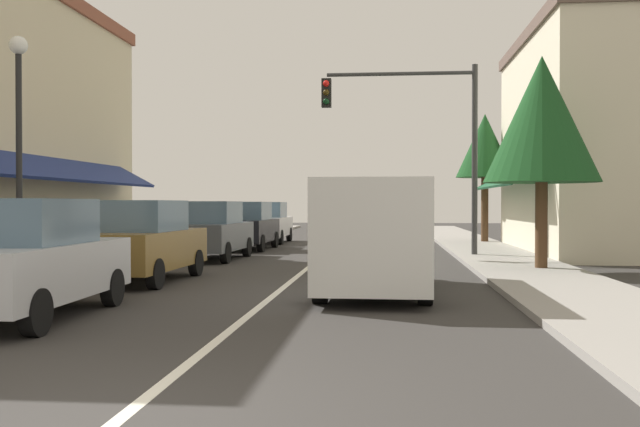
{
  "coord_description": "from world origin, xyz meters",
  "views": [
    {
      "loc": [
        2.1,
        -5.04,
        1.7
      ],
      "look_at": [
        0.14,
        15.47,
        1.41
      ],
      "focal_mm": 39.82,
      "sensor_mm": 36.0,
      "label": 1
    }
  ],
  "objects_px": {
    "parked_car_third_left": "(211,231)",
    "parked_car_distant_left": "(267,223)",
    "parked_car_nearest_left": "(26,259)",
    "tree_right_near": "(542,120)",
    "parked_car_far_left": "(247,226)",
    "traffic_signal_mast_arm": "(423,127)",
    "tree_right_far": "(485,147)",
    "van_in_lane": "(375,233)",
    "street_lamp_left_near": "(19,120)",
    "parked_car_second_left": "(142,241)"
  },
  "relations": [
    {
      "from": "parked_car_third_left",
      "to": "parked_car_far_left",
      "type": "bearing_deg",
      "value": 89.71
    },
    {
      "from": "parked_car_second_left",
      "to": "street_lamp_left_near",
      "type": "distance_m",
      "value": 3.5
    },
    {
      "from": "parked_car_third_left",
      "to": "tree_right_far",
      "type": "height_order",
      "value": "tree_right_far"
    },
    {
      "from": "parked_car_far_left",
      "to": "parked_car_distant_left",
      "type": "xyz_separation_m",
      "value": [
        -0.04,
        4.56,
        0.0
      ]
    },
    {
      "from": "parked_car_far_left",
      "to": "tree_right_far",
      "type": "bearing_deg",
      "value": 26.68
    },
    {
      "from": "parked_car_nearest_left",
      "to": "parked_car_second_left",
      "type": "height_order",
      "value": "same"
    },
    {
      "from": "parked_car_third_left",
      "to": "street_lamp_left_near",
      "type": "bearing_deg",
      "value": -102.55
    },
    {
      "from": "traffic_signal_mast_arm",
      "to": "van_in_lane",
      "type": "bearing_deg",
      "value": -98.52
    },
    {
      "from": "traffic_signal_mast_arm",
      "to": "parked_car_second_left",
      "type": "bearing_deg",
      "value": -130.68
    },
    {
      "from": "parked_car_nearest_left",
      "to": "tree_right_near",
      "type": "height_order",
      "value": "tree_right_near"
    },
    {
      "from": "street_lamp_left_near",
      "to": "tree_right_near",
      "type": "height_order",
      "value": "tree_right_near"
    },
    {
      "from": "tree_right_near",
      "to": "tree_right_far",
      "type": "bearing_deg",
      "value": 88.7
    },
    {
      "from": "parked_car_far_left",
      "to": "traffic_signal_mast_arm",
      "type": "height_order",
      "value": "traffic_signal_mast_arm"
    },
    {
      "from": "parked_car_third_left",
      "to": "parked_car_far_left",
      "type": "xyz_separation_m",
      "value": [
        0.15,
        4.76,
        0.0
      ]
    },
    {
      "from": "parked_car_third_left",
      "to": "tree_right_far",
      "type": "relative_size",
      "value": 0.76
    },
    {
      "from": "street_lamp_left_near",
      "to": "tree_right_far",
      "type": "xyz_separation_m",
      "value": [
        11.31,
        16.85,
        0.74
      ]
    },
    {
      "from": "parked_car_far_left",
      "to": "traffic_signal_mast_arm",
      "type": "bearing_deg",
      "value": -27.36
    },
    {
      "from": "van_in_lane",
      "to": "street_lamp_left_near",
      "type": "relative_size",
      "value": 1.04
    },
    {
      "from": "parked_car_far_left",
      "to": "traffic_signal_mast_arm",
      "type": "relative_size",
      "value": 0.69
    },
    {
      "from": "parked_car_second_left",
      "to": "parked_car_far_left",
      "type": "relative_size",
      "value": 1.0
    },
    {
      "from": "parked_car_distant_left",
      "to": "street_lamp_left_near",
      "type": "distance_m",
      "value": 17.3
    },
    {
      "from": "parked_car_distant_left",
      "to": "traffic_signal_mast_arm",
      "type": "relative_size",
      "value": 0.68
    },
    {
      "from": "parked_car_second_left",
      "to": "tree_right_far",
      "type": "relative_size",
      "value": 0.76
    },
    {
      "from": "parked_car_second_left",
      "to": "parked_car_third_left",
      "type": "bearing_deg",
      "value": 91.66
    },
    {
      "from": "tree_right_near",
      "to": "street_lamp_left_near",
      "type": "bearing_deg",
      "value": -157.63
    },
    {
      "from": "parked_car_second_left",
      "to": "parked_car_far_left",
      "type": "xyz_separation_m",
      "value": [
        0.14,
        10.87,
        0.0
      ]
    },
    {
      "from": "parked_car_second_left",
      "to": "parked_car_third_left",
      "type": "distance_m",
      "value": 6.11
    },
    {
      "from": "parked_car_distant_left",
      "to": "tree_right_far",
      "type": "relative_size",
      "value": 0.75
    },
    {
      "from": "parked_car_nearest_left",
      "to": "parked_car_third_left",
      "type": "distance_m",
      "value": 11.11
    },
    {
      "from": "parked_car_nearest_left",
      "to": "tree_right_near",
      "type": "bearing_deg",
      "value": 39.93
    },
    {
      "from": "van_in_lane",
      "to": "street_lamp_left_near",
      "type": "height_order",
      "value": "street_lamp_left_near"
    },
    {
      "from": "parked_car_distant_left",
      "to": "tree_right_near",
      "type": "distance_m",
      "value": 15.64
    },
    {
      "from": "van_in_lane",
      "to": "traffic_signal_mast_arm",
      "type": "relative_size",
      "value": 0.86
    },
    {
      "from": "van_in_lane",
      "to": "tree_right_far",
      "type": "height_order",
      "value": "tree_right_far"
    },
    {
      "from": "tree_right_far",
      "to": "van_in_lane",
      "type": "bearing_deg",
      "value": -104.43
    },
    {
      "from": "street_lamp_left_near",
      "to": "tree_right_near",
      "type": "xyz_separation_m",
      "value": [
        11.03,
        4.54,
        0.41
      ]
    },
    {
      "from": "parked_car_nearest_left",
      "to": "van_in_lane",
      "type": "relative_size",
      "value": 0.8
    },
    {
      "from": "tree_right_near",
      "to": "parked_car_distant_left",
      "type": "bearing_deg",
      "value": 125.83
    },
    {
      "from": "street_lamp_left_near",
      "to": "tree_right_far",
      "type": "bearing_deg",
      "value": 56.14
    },
    {
      "from": "parked_car_nearest_left",
      "to": "parked_car_second_left",
      "type": "xyz_separation_m",
      "value": [
        -0.03,
        5.0,
        0.0
      ]
    },
    {
      "from": "parked_car_far_left",
      "to": "tree_right_near",
      "type": "xyz_separation_m",
      "value": [
        8.96,
        -7.9,
        2.88
      ]
    },
    {
      "from": "parked_car_nearest_left",
      "to": "tree_right_far",
      "type": "height_order",
      "value": "tree_right_far"
    },
    {
      "from": "parked_car_second_left",
      "to": "van_in_lane",
      "type": "bearing_deg",
      "value": -13.88
    },
    {
      "from": "van_in_lane",
      "to": "tree_right_far",
      "type": "xyz_separation_m",
      "value": [
        4.29,
        16.69,
        2.94
      ]
    },
    {
      "from": "parked_car_third_left",
      "to": "parked_car_far_left",
      "type": "relative_size",
      "value": 1.0
    },
    {
      "from": "parked_car_distant_left",
      "to": "parked_car_far_left",
      "type": "bearing_deg",
      "value": -89.42
    },
    {
      "from": "van_in_lane",
      "to": "tree_right_far",
      "type": "relative_size",
      "value": 0.95
    },
    {
      "from": "parked_car_third_left",
      "to": "parked_car_distant_left",
      "type": "distance_m",
      "value": 9.32
    },
    {
      "from": "parked_car_third_left",
      "to": "traffic_signal_mast_arm",
      "type": "height_order",
      "value": "traffic_signal_mast_arm"
    },
    {
      "from": "traffic_signal_mast_arm",
      "to": "street_lamp_left_near",
      "type": "height_order",
      "value": "traffic_signal_mast_arm"
    }
  ]
}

